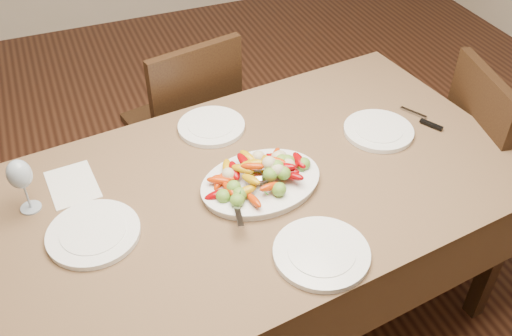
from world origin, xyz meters
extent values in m
plane|color=#391D11|center=(0.00, 0.00, 0.00)|extent=(6.00, 6.00, 0.00)
cube|color=brown|center=(-0.25, 0.00, 0.38)|extent=(1.95, 1.26, 0.76)
ellipsoid|color=white|center=(-0.24, -0.03, 0.77)|extent=(0.43, 0.34, 0.02)
cylinder|color=white|center=(-0.79, -0.04, 0.77)|extent=(0.28, 0.28, 0.02)
cylinder|color=white|center=(0.28, 0.09, 0.77)|extent=(0.26, 0.26, 0.02)
cylinder|color=white|center=(-0.29, 0.34, 0.77)|extent=(0.25, 0.25, 0.02)
cylinder|color=white|center=(-0.19, -0.37, 0.77)|extent=(0.28, 0.28, 0.02)
cube|color=silver|center=(-0.82, 0.22, 0.76)|extent=(0.17, 0.22, 0.00)
camera|label=1|loc=(-0.78, -1.33, 2.03)|focal=40.00mm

